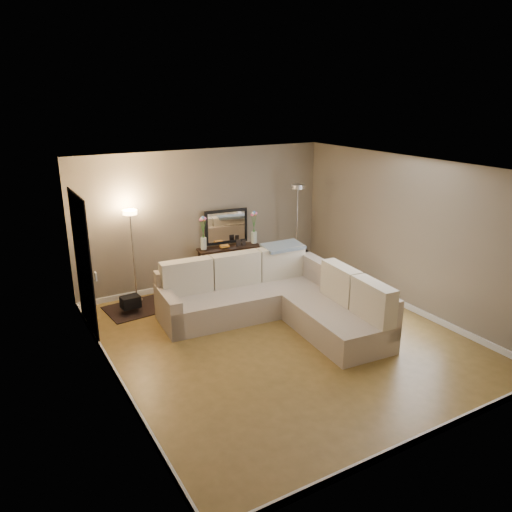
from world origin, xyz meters
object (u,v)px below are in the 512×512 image
sectional_sofa (276,298)px  floor_lamp_lit (132,238)px  floor_lamp_unlit (297,212)px  console_table (226,264)px

sectional_sofa → floor_lamp_lit: 2.70m
sectional_sofa → floor_lamp_unlit: bearing=47.2°
console_table → floor_lamp_lit: floor_lamp_lit is taller
sectional_sofa → console_table: 1.83m
sectional_sofa → floor_lamp_lit: bearing=133.7°
floor_lamp_lit → floor_lamp_unlit: 3.28m
sectional_sofa → floor_lamp_lit: floor_lamp_lit is taller
floor_lamp_lit → floor_lamp_unlit: (3.27, -0.26, 0.14)m
sectional_sofa → floor_lamp_unlit: size_ratio=1.57×
console_table → floor_lamp_unlit: bearing=-8.6°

